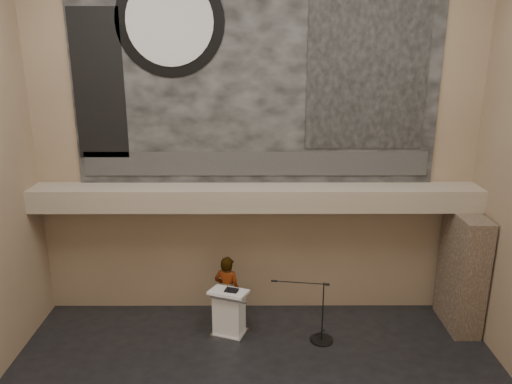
{
  "coord_description": "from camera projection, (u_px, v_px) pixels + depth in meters",
  "views": [
    {
      "loc": [
        -0.03,
        -7.04,
        6.31
      ],
      "look_at": [
        0.0,
        3.2,
        3.2
      ],
      "focal_mm": 35.0,
      "sensor_mm": 36.0,
      "label": 1
    }
  ],
  "objects": [
    {
      "name": "wall_back",
      "position": [
        256.0,
        137.0,
        11.17
      ],
      "size": [
        10.0,
        0.02,
        8.5
      ],
      "primitive_type": "cube",
      "color": "#846C54",
      "rests_on": "floor"
    },
    {
      "name": "wall_front",
      "position": [
        259.0,
        347.0,
        3.51
      ],
      "size": [
        10.0,
        0.02,
        8.5
      ],
      "primitive_type": "cube",
      "color": "#846C54",
      "rests_on": "floor"
    },
    {
      "name": "soffit",
      "position": [
        256.0,
        197.0,
        11.16
      ],
      "size": [
        10.0,
        0.8,
        0.5
      ],
      "primitive_type": "cube",
      "color": "gray",
      "rests_on": "wall_back"
    },
    {
      "name": "sprinkler_left",
      "position": [
        185.0,
        210.0,
        11.19
      ],
      "size": [
        0.04,
        0.04,
        0.06
      ],
      "primitive_type": "cylinder",
      "color": "#B2893D",
      "rests_on": "soffit"
    },
    {
      "name": "sprinkler_right",
      "position": [
        340.0,
        210.0,
        11.2
      ],
      "size": [
        0.04,
        0.04,
        0.06
      ],
      "primitive_type": "cylinder",
      "color": "#B2893D",
      "rests_on": "soffit"
    },
    {
      "name": "banner",
      "position": [
        256.0,
        70.0,
        10.71
      ],
      "size": [
        8.0,
        0.05,
        5.0
      ],
      "primitive_type": "cube",
      "color": "black",
      "rests_on": "wall_back"
    },
    {
      "name": "banner_text_strip",
      "position": [
        256.0,
        164.0,
        11.27
      ],
      "size": [
        7.76,
        0.02,
        0.55
      ],
      "primitive_type": "cube",
      "color": "#2C2C2C",
      "rests_on": "banner"
    },
    {
      "name": "banner_clock_rim",
      "position": [
        170.0,
        21.0,
        10.38
      ],
      "size": [
        2.3,
        0.02,
        2.3
      ],
      "primitive_type": "cylinder",
      "rotation": [
        1.57,
        0.0,
        0.0
      ],
      "color": "black",
      "rests_on": "banner"
    },
    {
      "name": "banner_clock_face",
      "position": [
        169.0,
        21.0,
        10.36
      ],
      "size": [
        1.84,
        0.02,
        1.84
      ],
      "primitive_type": "cylinder",
      "rotation": [
        1.57,
        0.0,
        0.0
      ],
      "color": "silver",
      "rests_on": "banner"
    },
    {
      "name": "banner_building_print",
      "position": [
        368.0,
        66.0,
        10.65
      ],
      "size": [
        2.6,
        0.02,
        3.6
      ],
      "primitive_type": "cube",
      "color": "black",
      "rests_on": "banner"
    },
    {
      "name": "banner_brick_print",
      "position": [
        99.0,
        85.0,
        10.75
      ],
      "size": [
        1.1,
        0.02,
        3.2
      ],
      "primitive_type": "cube",
      "color": "black",
      "rests_on": "banner"
    },
    {
      "name": "stone_pier",
      "position": [
        463.0,
        271.0,
        11.21
      ],
      "size": [
        0.6,
        1.4,
        2.7
      ],
      "primitive_type": "cube",
      "color": "#45362A",
      "rests_on": "floor"
    },
    {
      "name": "lectern",
      "position": [
        229.0,
        313.0,
        11.02
      ],
      "size": [
        0.94,
        0.8,
        1.14
      ],
      "rotation": [
        0.0,
        0.0,
        -0.34
      ],
      "color": "silver",
      "rests_on": "floor"
    },
    {
      "name": "binder",
      "position": [
        231.0,
        290.0,
        10.82
      ],
      "size": [
        0.33,
        0.29,
        0.04
      ],
      "primitive_type": "cube",
      "rotation": [
        0.0,
        0.0,
        -0.27
      ],
      "color": "black",
      "rests_on": "lectern"
    },
    {
      "name": "papers",
      "position": [
        225.0,
        292.0,
        10.8
      ],
      "size": [
        0.22,
        0.3,
        0.0
      ],
      "primitive_type": "cube",
      "rotation": [
        0.0,
        0.0,
        0.02
      ],
      "color": "silver",
      "rests_on": "lectern"
    },
    {
      "name": "speaker_person",
      "position": [
        227.0,
        291.0,
        11.34
      ],
      "size": [
        0.72,
        0.6,
        1.7
      ],
      "primitive_type": "imported",
      "rotation": [
        0.0,
        0.0,
        2.79
      ],
      "color": "beige",
      "rests_on": "floor"
    },
    {
      "name": "mic_stand",
      "position": [
        320.0,
        332.0,
        10.91
      ],
      "size": [
        1.37,
        0.52,
        1.41
      ],
      "rotation": [
        0.0,
        0.0,
        -0.14
      ],
      "color": "black",
      "rests_on": "floor"
    }
  ]
}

